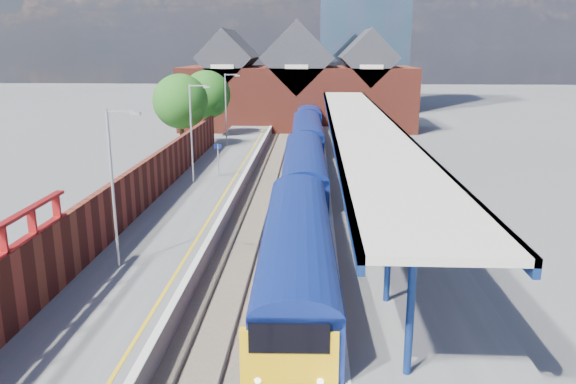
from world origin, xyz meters
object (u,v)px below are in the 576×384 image
object	(u,v)px
parked_car_red	(403,219)
parked_car_silver	(398,210)
lamp_post_d	(227,105)
platform_sign	(218,154)
parked_car_blue	(370,162)
train	(306,149)
parked_car_dark	(388,209)
lamp_post_b	(115,179)
lamp_post_c	(193,127)

from	to	relation	value
parked_car_red	parked_car_silver	xyz separation A→B (m)	(-0.04, 1.70, 0.04)
lamp_post_d	platform_sign	size ratio (longest dim) A/B	2.80
lamp_post_d	parked_car_blue	xyz separation A→B (m)	(12.96, -11.41, -3.32)
platform_sign	parked_car_blue	xyz separation A→B (m)	(11.60, 2.59, -1.02)
train	parked_car_silver	xyz separation A→B (m)	(5.43, -16.60, -0.47)
train	parked_car_red	world-z (taller)	train
lamp_post_d	parked_car_dark	xyz separation A→B (m)	(12.77, -24.30, -3.42)
lamp_post_b	lamp_post_d	bearing A→B (deg)	90.00
lamp_post_d	parked_car_dark	bearing A→B (deg)	-62.27
lamp_post_c	parked_car_blue	world-z (taller)	lamp_post_c
lamp_post_d	train	bearing A→B (deg)	-45.65
lamp_post_c	parked_car_blue	size ratio (longest dim) A/B	1.45
parked_car_red	parked_car_dark	bearing A→B (deg)	-0.49
train	lamp_post_b	distance (m)	25.38
platform_sign	lamp_post_d	bearing A→B (deg)	95.56
train	lamp_post_b	bearing A→B (deg)	-108.15
platform_sign	parked_car_blue	size ratio (longest dim) A/B	0.52
lamp_post_d	parked_car_red	world-z (taller)	lamp_post_d
lamp_post_b	parked_car_red	xyz separation A→B (m)	(13.32, 5.66, -3.37)
lamp_post_c	parked_car_dark	size ratio (longest dim) A/B	1.77
train	parked_car_red	distance (m)	19.11
lamp_post_d	lamp_post_c	bearing A→B (deg)	-90.00
lamp_post_c	lamp_post_d	world-z (taller)	same
lamp_post_c	parked_car_dark	xyz separation A→B (m)	(12.77, -8.30, -3.42)
parked_car_dark	parked_car_blue	world-z (taller)	parked_car_blue
train	parked_car_blue	xyz separation A→B (m)	(5.11, -3.38, -0.45)
lamp_post_c	parked_car_red	distance (m)	17.20
platform_sign	parked_car_dark	size ratio (longest dim) A/B	0.63
lamp_post_c	parked_car_silver	xyz separation A→B (m)	(13.28, -8.64, -3.34)
train	lamp_post_c	xyz separation A→B (m)	(-7.86, -7.96, 2.87)
lamp_post_c	lamp_post_d	distance (m)	16.00
parked_car_dark	parked_car_blue	xyz separation A→B (m)	(0.19, 12.88, 0.10)
platform_sign	parked_car_silver	bearing A→B (deg)	-41.76
parked_car_silver	train	bearing A→B (deg)	27.98
parked_car_silver	parked_car_blue	world-z (taller)	parked_car_blue
parked_car_red	parked_car_blue	bearing A→B (deg)	-14.18
parked_car_blue	parked_car_silver	bearing A→B (deg)	161.59
train	parked_car_red	bearing A→B (deg)	-73.36
train	platform_sign	world-z (taller)	platform_sign
train	parked_car_dark	size ratio (longest dim) A/B	16.68
parked_car_dark	parked_car_silver	bearing A→B (deg)	-104.95
parked_car_dark	lamp_post_b	bearing A→B (deg)	140.33
lamp_post_b	parked_car_dark	size ratio (longest dim) A/B	1.77
parked_car_silver	lamp_post_d	bearing A→B (deg)	38.21
train	lamp_post_d	bearing A→B (deg)	134.35
parked_car_dark	lamp_post_c	bearing A→B (deg)	76.23
parked_car_red	lamp_post_d	bearing A→B (deg)	11.26
lamp_post_c	parked_car_red	world-z (taller)	lamp_post_c
parked_car_red	parked_car_silver	bearing A→B (deg)	-14.17
lamp_post_d	parked_car_silver	xyz separation A→B (m)	(13.28, -24.64, -3.34)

